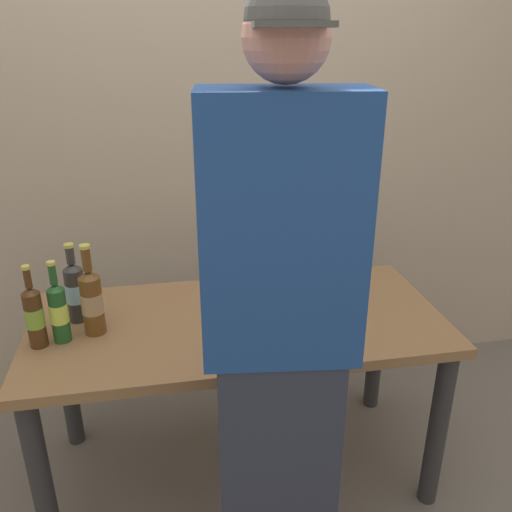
{
  "coord_description": "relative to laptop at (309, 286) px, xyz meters",
  "views": [
    {
      "loc": [
        -0.25,
        -1.74,
        1.73
      ],
      "look_at": [
        0.07,
        0.0,
        0.98
      ],
      "focal_mm": 37.3,
      "sensor_mm": 36.0,
      "label": 1
    }
  ],
  "objects": [
    {
      "name": "ground_plane",
      "position": [
        -0.31,
        -0.12,
        -0.78
      ],
      "size": [
        8.0,
        8.0,
        0.0
      ],
      "primitive_type": "plane",
      "color": "slate",
      "rests_on": "ground"
    },
    {
      "name": "desk",
      "position": [
        -0.31,
        -0.12,
        -0.16
      ],
      "size": [
        1.54,
        0.72,
        0.73
      ],
      "color": "olive",
      "rests_on": "ground"
    },
    {
      "name": "laptop",
      "position": [
        0.0,
        0.0,
        0.0
      ],
      "size": [
        0.42,
        0.41,
        0.21
      ],
      "color": "#B7BABC",
      "rests_on": "desk"
    },
    {
      "name": "beer_bottle_green",
      "position": [
        -0.9,
        -0.02,
        0.07
      ],
      "size": [
        0.07,
        0.07,
        0.31
      ],
      "color": "#333333",
      "rests_on": "desk"
    },
    {
      "name": "beer_bottle_dark",
      "position": [
        -0.94,
        -0.16,
        0.07
      ],
      "size": [
        0.06,
        0.06,
        0.3
      ],
      "color": "#1E5123",
      "rests_on": "desk"
    },
    {
      "name": "beer_bottle_amber",
      "position": [
        -0.83,
        -0.13,
        0.08
      ],
      "size": [
        0.08,
        0.08,
        0.34
      ],
      "color": "brown",
      "rests_on": "desk"
    },
    {
      "name": "beer_bottle_brown",
      "position": [
        -1.01,
        -0.18,
        0.07
      ],
      "size": [
        0.06,
        0.06,
        0.3
      ],
      "color": "#472B14",
      "rests_on": "desk"
    },
    {
      "name": "person_figure",
      "position": [
        -0.28,
        -0.67,
        0.17
      ],
      "size": [
        0.43,
        0.29,
        1.85
      ],
      "color": "#2D3347",
      "rests_on": "ground"
    },
    {
      "name": "coffee_mug",
      "position": [
        -0.24,
        -0.35,
        0.0
      ],
      "size": [
        0.11,
        0.08,
        0.1
      ],
      "color": "#BF4C33",
      "rests_on": "desk"
    },
    {
      "name": "back_wall",
      "position": [
        -0.31,
        0.64,
        0.52
      ],
      "size": [
        6.0,
        0.1,
        2.6
      ],
      "primitive_type": "cube",
      "color": "tan",
      "rests_on": "ground"
    }
  ]
}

